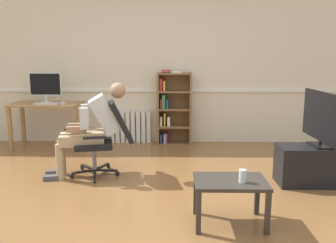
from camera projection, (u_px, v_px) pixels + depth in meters
ground_plane at (153, 200)px, 3.83m from camera, size 18.00×18.00×0.00m
back_wall at (161, 65)px, 6.18m from camera, size 12.00×0.13×2.70m
computer_desk at (47, 110)px, 5.85m from camera, size 1.12×0.58×0.76m
imac_monitor at (45, 85)px, 5.85m from camera, size 0.53×0.14×0.49m
keyboard at (46, 103)px, 5.69m from camera, size 0.38×0.12×0.02m
computer_mouse at (63, 103)px, 5.70m from camera, size 0.06×0.10×0.03m
bookshelf at (172, 108)px, 6.11m from camera, size 0.58×0.29×1.28m
radiator at (128, 127)px, 6.28m from camera, size 0.80×0.08×0.56m
office_chair at (106, 135)px, 4.56m from camera, size 0.82×0.64×0.96m
person_seated at (92, 126)px, 4.51m from camera, size 1.06×0.51×1.19m
tv_stand at (318, 165)px, 4.26m from camera, size 0.96×0.41×0.47m
tv_screen at (322, 118)px, 4.15m from camera, size 0.21×0.99×0.65m
coffee_table at (230, 187)px, 3.24m from camera, size 0.66×0.46×0.42m
drinking_glass at (243, 176)px, 3.16m from camera, size 0.07×0.07×0.12m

